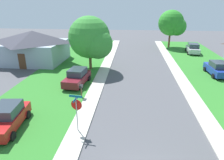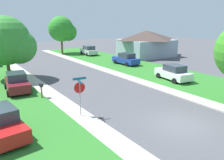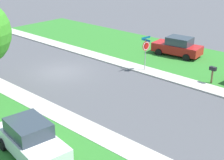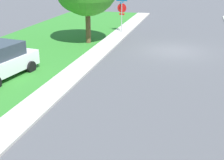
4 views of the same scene
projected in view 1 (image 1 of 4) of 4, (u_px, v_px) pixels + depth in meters
name	position (u px, v px, depth m)	size (l,w,h in m)	color
sidewalk_east	(190.00, 93.00, 20.00)	(1.40, 56.00, 0.10)	#B7B2A8
sidewalk_west	(96.00, 89.00, 20.86)	(1.40, 56.00, 0.10)	#B7B2A8
lawn_west	(52.00, 87.00, 21.30)	(8.00, 56.00, 0.08)	#2D7528
stop_sign_far_corner	(77.00, 107.00, 13.46)	(0.91, 0.91, 2.77)	#9E9EA3
car_blue_near_corner	(218.00, 69.00, 24.53)	(2.18, 4.37, 1.76)	#1E389E
car_silver_driveway_right	(193.00, 49.00, 35.13)	(2.36, 4.46, 1.76)	silver
car_maroon_behind_trees	(77.00, 77.00, 21.79)	(2.38, 4.47, 1.76)	maroon
car_black_across_road	(98.00, 47.00, 35.95)	(2.23, 4.40, 1.76)	black
car_red_far_down_street	(7.00, 118.00, 14.14)	(2.39, 4.47, 1.76)	red
tree_sidewalk_near	(173.00, 24.00, 38.25)	(5.13, 4.78, 7.11)	brown
tree_corner_large	(92.00, 39.00, 25.43)	(5.69, 5.29, 6.90)	brown
house_left_setback	(34.00, 46.00, 29.68)	(9.20, 8.04, 4.60)	#93A3B2
mailbox	(81.00, 88.00, 18.67)	(0.26, 0.49, 1.31)	brown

